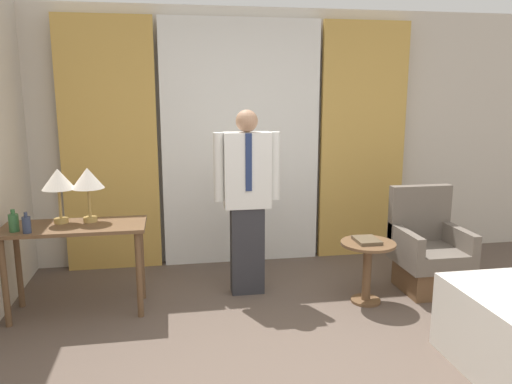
{
  "coord_description": "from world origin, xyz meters",
  "views": [
    {
      "loc": [
        -0.75,
        -2.6,
        1.85
      ],
      "look_at": [
        -0.02,
        1.59,
        0.98
      ],
      "focal_mm": 35.0,
      "sensor_mm": 36.0,
      "label": 1
    }
  ],
  "objects_px": {
    "table_lamp_right": "(88,180)",
    "armchair": "(428,254)",
    "desk": "(75,240)",
    "person": "(247,196)",
    "bottle_by_lamp": "(14,222)",
    "table_lamp_left": "(58,181)",
    "side_table": "(367,262)",
    "bottle_near_edge": "(27,224)",
    "book": "(367,240)"
  },
  "relations": [
    {
      "from": "bottle_near_edge",
      "to": "bottle_by_lamp",
      "type": "distance_m",
      "value": 0.13
    },
    {
      "from": "bottle_by_lamp",
      "to": "armchair",
      "type": "xyz_separation_m",
      "value": [
        3.59,
        0.07,
        -0.5
      ]
    },
    {
      "from": "bottle_by_lamp",
      "to": "desk",
      "type": "bearing_deg",
      "value": 15.14
    },
    {
      "from": "table_lamp_left",
      "to": "side_table",
      "type": "relative_size",
      "value": 0.83
    },
    {
      "from": "desk",
      "to": "bottle_by_lamp",
      "type": "relative_size",
      "value": 6.45
    },
    {
      "from": "person",
      "to": "side_table",
      "type": "xyz_separation_m",
      "value": [
        1.01,
        -0.4,
        -0.55
      ]
    },
    {
      "from": "bottle_near_edge",
      "to": "side_table",
      "type": "height_order",
      "value": "bottle_near_edge"
    },
    {
      "from": "bottle_near_edge",
      "to": "armchair",
      "type": "bearing_deg",
      "value": 2.24
    },
    {
      "from": "side_table",
      "to": "table_lamp_right",
      "type": "bearing_deg",
      "value": 172.16
    },
    {
      "from": "bottle_by_lamp",
      "to": "armchair",
      "type": "height_order",
      "value": "armchair"
    },
    {
      "from": "bottle_by_lamp",
      "to": "side_table",
      "type": "bearing_deg",
      "value": -2.24
    },
    {
      "from": "table_lamp_right",
      "to": "side_table",
      "type": "relative_size",
      "value": 0.83
    },
    {
      "from": "side_table",
      "to": "book",
      "type": "distance_m",
      "value": 0.19
    },
    {
      "from": "person",
      "to": "book",
      "type": "height_order",
      "value": "person"
    },
    {
      "from": "bottle_near_edge",
      "to": "bottle_by_lamp",
      "type": "relative_size",
      "value": 0.94
    },
    {
      "from": "table_lamp_right",
      "to": "person",
      "type": "xyz_separation_m",
      "value": [
        1.36,
        0.08,
        -0.2
      ]
    },
    {
      "from": "table_lamp_right",
      "to": "book",
      "type": "relative_size",
      "value": 1.86
    },
    {
      "from": "desk",
      "to": "person",
      "type": "bearing_deg",
      "value": 6.68
    },
    {
      "from": "bottle_near_edge",
      "to": "table_lamp_left",
      "type": "bearing_deg",
      "value": 54.02
    },
    {
      "from": "table_lamp_left",
      "to": "side_table",
      "type": "bearing_deg",
      "value": -7.14
    },
    {
      "from": "bottle_near_edge",
      "to": "table_lamp_right",
      "type": "bearing_deg",
      "value": 32.33
    },
    {
      "from": "armchair",
      "to": "side_table",
      "type": "height_order",
      "value": "armchair"
    },
    {
      "from": "bottle_by_lamp",
      "to": "book",
      "type": "xyz_separation_m",
      "value": [
        2.9,
        -0.1,
        -0.27
      ]
    },
    {
      "from": "table_lamp_right",
      "to": "table_lamp_left",
      "type": "bearing_deg",
      "value": 180.0
    },
    {
      "from": "table_lamp_right",
      "to": "bottle_by_lamp",
      "type": "distance_m",
      "value": 0.65
    },
    {
      "from": "table_lamp_left",
      "to": "bottle_by_lamp",
      "type": "xyz_separation_m",
      "value": [
        -0.31,
        -0.21,
        -0.28
      ]
    },
    {
      "from": "desk",
      "to": "table_lamp_right",
      "type": "height_order",
      "value": "table_lamp_right"
    },
    {
      "from": "table_lamp_left",
      "to": "bottle_by_lamp",
      "type": "height_order",
      "value": "table_lamp_left"
    },
    {
      "from": "table_lamp_left",
      "to": "bottle_near_edge",
      "type": "xyz_separation_m",
      "value": [
        -0.2,
        -0.27,
        -0.29
      ]
    },
    {
      "from": "book",
      "to": "person",
      "type": "bearing_deg",
      "value": 158.65
    },
    {
      "from": "bottle_by_lamp",
      "to": "side_table",
      "type": "distance_m",
      "value": 2.95
    },
    {
      "from": "table_lamp_left",
      "to": "bottle_by_lamp",
      "type": "bearing_deg",
      "value": -145.71
    },
    {
      "from": "table_lamp_left",
      "to": "book",
      "type": "xyz_separation_m",
      "value": [
        2.59,
        -0.31,
        -0.55
      ]
    },
    {
      "from": "table_lamp_left",
      "to": "side_table",
      "type": "distance_m",
      "value": 2.72
    },
    {
      "from": "armchair",
      "to": "book",
      "type": "distance_m",
      "value": 0.75
    },
    {
      "from": "table_lamp_right",
      "to": "armchair",
      "type": "xyz_separation_m",
      "value": [
        3.04,
        -0.14,
        -0.78
      ]
    },
    {
      "from": "bottle_by_lamp",
      "to": "person",
      "type": "relative_size",
      "value": 0.11
    },
    {
      "from": "desk",
      "to": "armchair",
      "type": "distance_m",
      "value": 3.17
    },
    {
      "from": "desk",
      "to": "person",
      "type": "height_order",
      "value": "person"
    },
    {
      "from": "table_lamp_left",
      "to": "armchair",
      "type": "height_order",
      "value": "table_lamp_left"
    },
    {
      "from": "armchair",
      "to": "book",
      "type": "bearing_deg",
      "value": -165.79
    },
    {
      "from": "table_lamp_left",
      "to": "person",
      "type": "relative_size",
      "value": 0.27
    },
    {
      "from": "table_lamp_left",
      "to": "person",
      "type": "xyz_separation_m",
      "value": [
        1.59,
        0.08,
        -0.2
      ]
    },
    {
      "from": "table_lamp_left",
      "to": "table_lamp_right",
      "type": "xyz_separation_m",
      "value": [
        0.23,
        0.0,
        0.0
      ]
    },
    {
      "from": "table_lamp_left",
      "to": "bottle_near_edge",
      "type": "bearing_deg",
      "value": -125.98
    },
    {
      "from": "armchair",
      "to": "desk",
      "type": "bearing_deg",
      "value": 179.22
    },
    {
      "from": "bottle_near_edge",
      "to": "armchair",
      "type": "relative_size",
      "value": 0.17
    },
    {
      "from": "desk",
      "to": "bottle_near_edge",
      "type": "bearing_deg",
      "value": -150.56
    },
    {
      "from": "bottle_by_lamp",
      "to": "book",
      "type": "distance_m",
      "value": 2.91
    },
    {
      "from": "side_table",
      "to": "book",
      "type": "height_order",
      "value": "book"
    }
  ]
}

